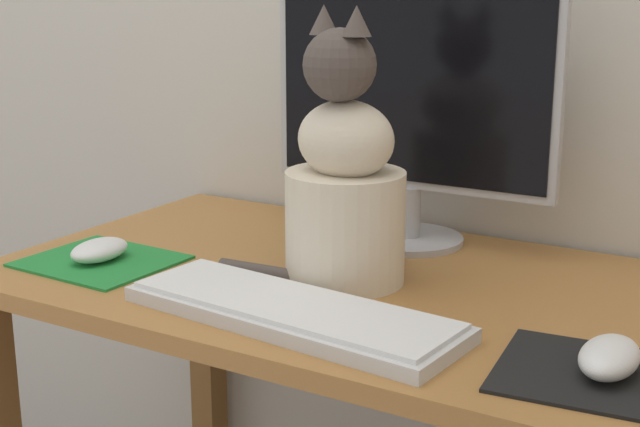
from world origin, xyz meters
The scene contains 8 objects.
desk centered at (0.00, 0.00, 0.59)m, with size 1.11×0.58×0.71m.
monitor centered at (-0.07, 0.19, 0.92)m, with size 0.45×0.17×0.39m.
keyboard centered at (-0.05, -0.18, 0.72)m, with size 0.44×0.18×0.02m.
mousepad_left centered at (-0.41, -0.13, 0.71)m, with size 0.21×0.19×0.00m.
mousepad_right centered at (0.30, -0.15, 0.71)m, with size 0.21×0.19×0.00m.
computer_mouse_left centered at (-0.41, -0.13, 0.73)m, with size 0.06×0.10×0.03m.
computer_mouse_right centered at (0.31, -0.15, 0.73)m, with size 0.06×0.10×0.04m.
cat centered at (-0.07, -0.02, 0.84)m, with size 0.26×0.20×0.36m.
Camera 1 is at (0.49, -1.02, 1.10)m, focal length 50.00 mm.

